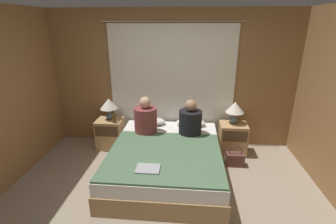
% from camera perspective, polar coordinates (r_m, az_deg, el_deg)
% --- Properties ---
extents(ground_plane, '(16.00, 16.00, 0.00)m').
position_cam_1_polar(ground_plane, '(3.39, -1.73, -21.28)').
color(ground_plane, gray).
extents(wall_back, '(4.59, 0.06, 2.50)m').
position_cam_1_polar(wall_back, '(4.55, 0.94, 7.52)').
color(wall_back, olive).
rests_on(wall_back, ground_plane).
extents(curtain_panel, '(2.48, 0.02, 2.28)m').
position_cam_1_polar(curtain_panel, '(4.52, 0.87, 5.92)').
color(curtain_panel, white).
rests_on(curtain_panel, ground_plane).
extents(bed, '(1.67, 2.05, 0.47)m').
position_cam_1_polar(bed, '(3.87, -0.41, -11.18)').
color(bed, '#99754C').
rests_on(bed, ground_plane).
extents(nightstand_left, '(0.48, 0.40, 0.56)m').
position_cam_1_polar(nightstand_left, '(4.73, -13.36, -4.96)').
color(nightstand_left, tan).
rests_on(nightstand_left, ground_plane).
extents(nightstand_right, '(0.48, 0.40, 0.56)m').
position_cam_1_polar(nightstand_right, '(4.57, 14.89, -6.00)').
color(nightstand_right, tan).
rests_on(nightstand_right, ground_plane).
extents(lamp_left, '(0.32, 0.32, 0.40)m').
position_cam_1_polar(lamp_left, '(4.58, -13.69, 1.57)').
color(lamp_left, slate).
rests_on(lamp_left, nightstand_left).
extents(lamp_right, '(0.32, 0.32, 0.40)m').
position_cam_1_polar(lamp_right, '(4.42, 15.41, 0.73)').
color(lamp_right, slate).
rests_on(lamp_right, nightstand_right).
extents(pillow_left, '(0.54, 0.29, 0.12)m').
position_cam_1_polar(pillow_left, '(4.52, -4.05, -2.18)').
color(pillow_left, silver).
rests_on(pillow_left, bed).
extents(pillow_right, '(0.54, 0.29, 0.12)m').
position_cam_1_polar(pillow_right, '(4.47, 5.32, -2.50)').
color(pillow_right, silver).
rests_on(pillow_right, bed).
extents(blanket_on_bed, '(1.61, 1.43, 0.03)m').
position_cam_1_polar(blanket_on_bed, '(3.50, -0.87, -10.04)').
color(blanket_on_bed, '#4C6B4C').
rests_on(blanket_on_bed, bed).
extents(person_left_in_bed, '(0.38, 0.38, 0.64)m').
position_cam_1_polar(person_left_in_bed, '(4.12, -5.27, -1.60)').
color(person_left_in_bed, brown).
rests_on(person_left_in_bed, bed).
extents(person_right_in_bed, '(0.38, 0.38, 0.61)m').
position_cam_1_polar(person_right_in_bed, '(4.06, 5.25, -2.12)').
color(person_right_in_bed, black).
rests_on(person_right_in_bed, bed).
extents(beer_bottle_on_left_stand, '(0.06, 0.06, 0.23)m').
position_cam_1_polar(beer_bottle_on_left_stand, '(4.44, -12.53, -1.38)').
color(beer_bottle_on_left_stand, '#513819').
rests_on(beer_bottle_on_left_stand, nightstand_left).
extents(laptop_on_bed, '(0.30, 0.23, 0.02)m').
position_cam_1_polar(laptop_on_bed, '(3.17, -4.72, -13.10)').
color(laptop_on_bed, '#9EA0A5').
rests_on(laptop_on_bed, blanket_on_bed).
extents(handbag_on_floor, '(0.29, 0.16, 0.37)m').
position_cam_1_polar(handbag_on_floor, '(4.27, 15.43, -10.53)').
color(handbag_on_floor, brown).
rests_on(handbag_on_floor, ground_plane).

